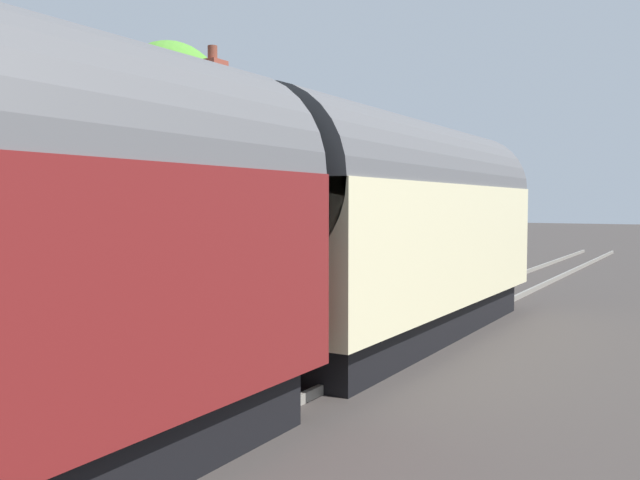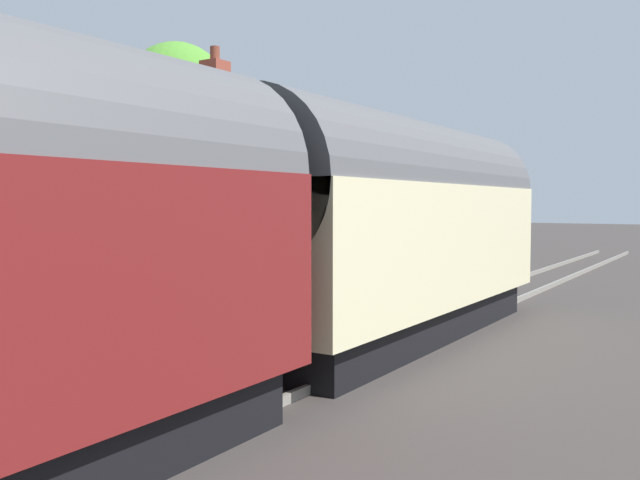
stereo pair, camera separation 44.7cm
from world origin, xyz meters
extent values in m
plane|color=#383330|center=(0.00, 0.00, 0.00)|extent=(160.00, 160.00, 0.00)
cube|color=#A39B8C|center=(0.00, 4.07, 0.41)|extent=(32.00, 6.14, 0.81)
cube|color=beige|center=(0.00, 1.18, 0.82)|extent=(32.00, 0.36, 0.02)
cube|color=gray|center=(0.00, -1.62, 0.07)|extent=(52.00, 0.08, 0.14)
cube|color=gray|center=(0.00, -0.18, 0.07)|extent=(52.00, 0.08, 0.14)
cube|color=black|center=(0.02, -0.90, 0.35)|extent=(8.60, 2.29, 0.70)
cube|color=beige|center=(0.02, -0.90, 1.85)|extent=(9.35, 2.70, 2.30)
cylinder|color=#515154|center=(0.02, -0.90, 3.00)|extent=(9.35, 2.65, 2.65)
cube|color=black|center=(0.02, 0.47, 2.14)|extent=(7.95, 0.03, 0.80)
cylinder|color=black|center=(2.83, -0.90, 0.35)|extent=(0.70, 2.16, 0.70)
cylinder|color=black|center=(-2.78, -0.90, 0.35)|extent=(0.70, 2.16, 0.70)
cube|color=black|center=(4.72, -0.90, 2.25)|extent=(0.04, 2.16, 0.90)
cylinder|color=#F2EDCC|center=(4.74, -0.90, 1.27)|extent=(0.06, 0.24, 0.24)
cube|color=red|center=(4.78, -0.90, 0.82)|extent=(0.16, 2.56, 0.24)
cylinder|color=black|center=(-6.76, -0.90, 0.35)|extent=(0.70, 2.16, 0.70)
cube|color=white|center=(1.81, 4.60, 2.36)|extent=(5.73, 3.89, 3.10)
cube|color=#47423D|center=(1.81, 3.62, 4.56)|extent=(6.23, 2.21, 1.52)
cube|color=#47423D|center=(1.81, 5.57, 4.56)|extent=(6.23, 2.21, 1.52)
cylinder|color=#47423D|center=(1.81, 4.60, 5.21)|extent=(6.23, 0.16, 0.16)
cube|color=brown|center=(0.89, 4.60, 5.06)|extent=(0.56, 0.56, 2.28)
cylinder|color=brown|center=(0.89, 4.60, 6.38)|extent=(0.24, 0.24, 0.36)
cube|color=teal|center=(0.87, 2.63, 1.86)|extent=(0.90, 0.06, 2.10)
cube|color=teal|center=(-0.53, 2.63, 2.51)|extent=(0.80, 0.05, 1.10)
cube|color=teal|center=(2.27, 2.63, 2.51)|extent=(0.80, 0.05, 1.10)
cube|color=#26727F|center=(10.65, 3.29, 1.26)|extent=(1.41, 0.45, 0.06)
cube|color=#26727F|center=(10.66, 3.11, 1.49)|extent=(1.40, 0.16, 0.40)
cube|color=black|center=(10.10, 3.26, 1.03)|extent=(0.07, 0.36, 0.44)
cube|color=black|center=(11.21, 3.31, 1.03)|extent=(0.07, 0.36, 0.44)
cube|color=#26727F|center=(8.47, 3.41, 1.26)|extent=(1.41, 0.44, 0.06)
cube|color=#26727F|center=(8.48, 3.23, 1.49)|extent=(1.40, 0.14, 0.40)
cube|color=black|center=(7.91, 3.39, 1.03)|extent=(0.07, 0.36, 0.44)
cube|color=black|center=(9.03, 3.42, 1.03)|extent=(0.07, 0.36, 0.44)
cube|color=#26727F|center=(-4.86, 3.11, 1.26)|extent=(1.41, 0.45, 0.06)
cube|color=#26727F|center=(-4.87, 2.93, 1.49)|extent=(1.40, 0.16, 0.40)
cube|color=black|center=(-5.42, 3.13, 1.03)|extent=(0.07, 0.36, 0.44)
cube|color=black|center=(-4.30, 3.09, 1.03)|extent=(0.07, 0.36, 0.44)
cylinder|color=#9E5138|center=(9.76, 4.00, 0.99)|extent=(0.49, 0.49, 0.35)
ellipsoid|color=#2D7233|center=(9.76, 4.00, 1.41)|extent=(0.70, 0.70, 0.81)
cone|color=#9E5138|center=(-3.58, 2.54, 1.02)|extent=(0.44, 0.44, 0.41)
cylinder|color=#9E5138|center=(-3.58, 2.54, 0.84)|extent=(0.24, 0.24, 0.06)
ellipsoid|color=#2D7233|center=(-3.58, 2.54, 1.40)|extent=(0.51, 0.51, 0.42)
cylinder|color=gray|center=(-4.60, 4.89, 1.00)|extent=(0.36, 0.36, 0.37)
ellipsoid|color=#2D7233|center=(-4.60, 4.89, 1.33)|extent=(0.43, 0.43, 0.51)
cone|color=#C6653E|center=(-4.60, 4.89, 1.48)|extent=(0.09, 0.09, 0.17)
cylinder|color=black|center=(8.55, 2.06, 1.36)|extent=(0.06, 0.06, 1.10)
cylinder|color=black|center=(9.15, 2.06, 1.36)|extent=(0.06, 0.06, 1.10)
cube|color=maroon|center=(8.85, 2.06, 2.13)|extent=(0.90, 0.06, 0.44)
cube|color=black|center=(8.85, 2.06, 2.13)|extent=(0.96, 0.03, 0.50)
cylinder|color=#4C3828|center=(4.95, 9.83, 2.03)|extent=(0.38, 0.38, 4.05)
ellipsoid|color=#4C8C2D|center=(4.95, 9.83, 5.74)|extent=(4.36, 3.80, 4.82)
cylinder|color=#4C3828|center=(12.92, 15.89, 1.44)|extent=(0.30, 0.30, 2.87)
ellipsoid|color=#3D8438|center=(12.92, 15.89, 4.31)|extent=(3.43, 3.46, 4.10)
cylinder|color=#4C3828|center=(11.76, 10.18, 1.62)|extent=(0.26, 0.26, 3.24)
ellipsoid|color=#2D7233|center=(11.76, 10.18, 4.44)|extent=(2.81, 2.86, 3.43)
camera|label=1|loc=(-12.06, -6.25, 2.65)|focal=37.23mm
camera|label=2|loc=(-11.83, -6.63, 2.65)|focal=37.23mm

